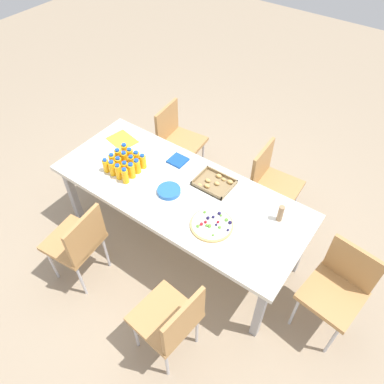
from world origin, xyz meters
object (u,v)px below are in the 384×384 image
object	(u,v)px
juice_bottle_7	(132,171)
juice_bottle_3	(125,176)
party_table	(179,195)
cardboard_tube	(281,213)
juice_bottle_12	(125,151)
juice_bottle_1	(112,168)
snack_tray	(215,183)
paper_folder	(122,140)
juice_bottle_2	(118,172)
chair_near_left	(78,241)
juice_bottle_5	(119,164)
juice_bottle_6	(125,168)
juice_bottle_13	(130,155)
juice_bottle_11	(137,166)
juice_bottle_4	(113,161)
juice_bottle_9	(125,159)
napkin_stack	(178,160)
juice_bottle_14	(137,158)
chair_far_right	(271,181)
chair_far_left	(177,137)
chair_end	(339,286)
chair_near_right	(172,320)
juice_bottle_8	(118,156)
juice_bottle_0	(106,166)
juice_bottle_15	(143,161)
fruit_pizza	(212,224)
juice_bottle_10	(132,163)

from	to	relation	value
juice_bottle_7	juice_bottle_3	bearing A→B (deg)	-89.38
party_table	cardboard_tube	bearing A→B (deg)	13.37
party_table	juice_bottle_12	size ratio (longest dim) A/B	14.96
juice_bottle_1	snack_tray	world-z (taller)	juice_bottle_1
juice_bottle_7	paper_folder	xyz separation A→B (m)	(-0.41, 0.31, -0.07)
juice_bottle_7	snack_tray	bearing A→B (deg)	28.89
juice_bottle_2	paper_folder	xyz separation A→B (m)	(-0.33, 0.38, -0.07)
chair_near_left	juice_bottle_5	size ratio (longest dim) A/B	6.24
juice_bottle_6	juice_bottle_7	distance (m)	0.07
juice_bottle_1	juice_bottle_13	distance (m)	0.22
juice_bottle_11	juice_bottle_4	bearing A→B (deg)	-161.65
chair_near_left	juice_bottle_9	bearing A→B (deg)	3.17
party_table	napkin_stack	xyz separation A→B (m)	(-0.22, 0.27, 0.07)
juice_bottle_9	juice_bottle_14	xyz separation A→B (m)	(0.07, 0.07, -0.00)
chair_far_right	chair_far_left	xyz separation A→B (m)	(-1.10, 0.00, 0.00)
party_table	juice_bottle_14	bearing A→B (deg)	175.97
juice_bottle_14	juice_bottle_11	bearing A→B (deg)	-46.03
juice_bottle_1	juice_bottle_13	bearing A→B (deg)	90.53
chair_end	juice_bottle_4	size ratio (longest dim) A/B	5.90
chair_end	juice_bottle_13	xyz separation A→B (m)	(-1.95, -0.04, 0.28)
chair_near_right	juice_bottle_14	distance (m)	1.40
snack_tray	juice_bottle_4	bearing A→B (deg)	-157.79
juice_bottle_14	party_table	bearing A→B (deg)	-4.03
party_table	juice_bottle_8	world-z (taller)	juice_bottle_8
juice_bottle_13	juice_bottle_0	bearing A→B (deg)	-107.84
juice_bottle_11	juice_bottle_15	size ratio (longest dim) A/B	0.99
juice_bottle_1	juice_bottle_11	xyz separation A→B (m)	(0.15, 0.14, -0.00)
juice_bottle_0	fruit_pizza	bearing A→B (deg)	1.75
chair_near_left	juice_bottle_3	xyz separation A→B (m)	(0.03, 0.57, 0.29)
party_table	chair_near_right	xyz separation A→B (m)	(0.57, -0.84, -0.16)
juice_bottle_2	juice_bottle_9	xyz separation A→B (m)	(-0.07, 0.15, -0.00)
snack_tray	juice_bottle_13	bearing A→B (deg)	-165.99
cardboard_tube	party_table	bearing A→B (deg)	-166.63
juice_bottle_15	juice_bottle_6	bearing A→B (deg)	-114.00
juice_bottle_12	cardboard_tube	world-z (taller)	cardboard_tube
juice_bottle_15	juice_bottle_2	bearing A→B (deg)	-108.50
chair_near_right	juice_bottle_4	bearing A→B (deg)	64.25
juice_bottle_7	chair_near_right	bearing A→B (deg)	-36.60
chair_far_left	juice_bottle_10	distance (m)	0.85
chair_end	juice_bottle_4	bearing A→B (deg)	13.15
chair_near_right	juice_bottle_5	xyz separation A→B (m)	(-1.13, 0.73, 0.28)
juice_bottle_4	paper_folder	distance (m)	0.37
juice_bottle_3	cardboard_tube	bearing A→B (deg)	17.38
chair_end	juice_bottle_9	size ratio (longest dim) A/B	5.76
juice_bottle_6	fruit_pizza	world-z (taller)	juice_bottle_6
chair_end	juice_bottle_10	distance (m)	1.89
chair_near_left	juice_bottle_4	size ratio (longest dim) A/B	5.90
paper_folder	napkin_stack	bearing A→B (deg)	7.00
juice_bottle_5	juice_bottle_11	size ratio (longest dim) A/B	0.96
juice_bottle_10	juice_bottle_15	distance (m)	0.10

